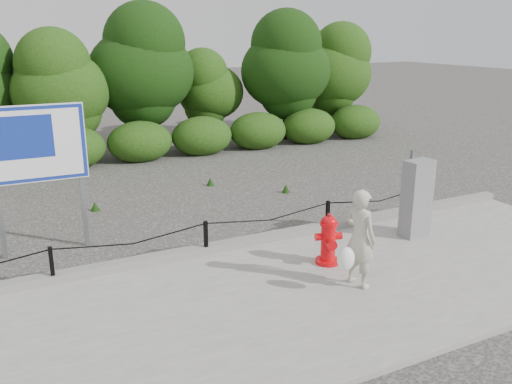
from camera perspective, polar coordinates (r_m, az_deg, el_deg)
The scene contains 9 objects.
ground at distance 9.47m, azimuth -5.24°, elevation -6.96°, with size 90.00×90.00×0.00m, color #2D2B28.
sidewalk at distance 7.82m, azimuth 0.35°, elevation -11.98°, with size 14.00×4.00×0.08m, color gray.
curb at distance 9.46m, azimuth -5.38°, elevation -6.02°, with size 14.00×0.22×0.14m, color slate.
chain_barrier at distance 9.30m, azimuth -5.31°, elevation -4.38°, with size 10.06×0.06×0.60m.
treeline at distance 17.41m, azimuth -15.62°, elevation 11.67°, with size 20.30×3.47×4.54m.
fire_hydrant at distance 8.98m, azimuth 7.64°, elevation -5.03°, with size 0.51×0.51×0.86m.
pedestrian at distance 8.17m, azimuth 10.79°, elevation -4.94°, with size 0.73×0.62×1.51m.
utility_cabinet at distance 10.43m, azimuth 16.53°, elevation -0.64°, with size 0.58×0.42×1.60m.
advertising_sign at distance 9.84m, azimuth -22.16°, elevation 4.04°, with size 1.63×0.17×2.61m.
Camera 1 is at (-3.15, -8.09, 3.79)m, focal length 38.00 mm.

